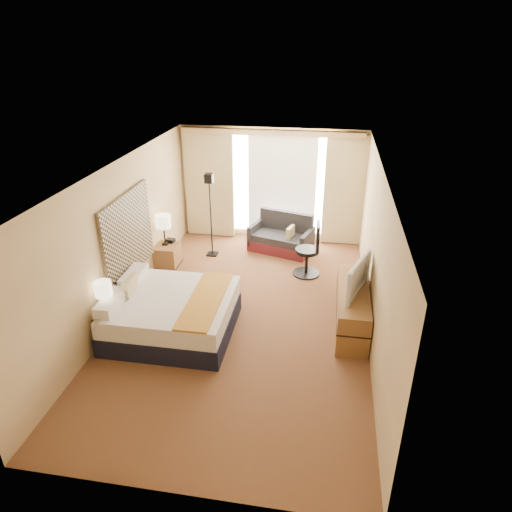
% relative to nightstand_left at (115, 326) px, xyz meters
% --- Properties ---
extents(floor, '(4.20, 7.00, 0.02)m').
position_rel_nightstand_left_xyz_m(floor, '(1.87, 1.05, -0.28)').
color(floor, '#4F1716').
rests_on(floor, ground).
extents(ceiling, '(4.20, 7.00, 0.02)m').
position_rel_nightstand_left_xyz_m(ceiling, '(1.87, 1.05, 2.33)').
color(ceiling, white).
rests_on(ceiling, wall_back).
extents(wall_back, '(4.20, 0.02, 2.60)m').
position_rel_nightstand_left_xyz_m(wall_back, '(1.87, 4.55, 1.02)').
color(wall_back, beige).
rests_on(wall_back, ground).
extents(wall_front, '(4.20, 0.02, 2.60)m').
position_rel_nightstand_left_xyz_m(wall_front, '(1.87, -2.45, 1.02)').
color(wall_front, beige).
rests_on(wall_front, ground).
extents(wall_left, '(0.02, 7.00, 2.60)m').
position_rel_nightstand_left_xyz_m(wall_left, '(-0.23, 1.05, 1.02)').
color(wall_left, beige).
rests_on(wall_left, ground).
extents(wall_right, '(0.02, 7.00, 2.60)m').
position_rel_nightstand_left_xyz_m(wall_right, '(3.97, 1.05, 1.02)').
color(wall_right, beige).
rests_on(wall_right, ground).
extents(headboard, '(0.06, 1.85, 1.50)m').
position_rel_nightstand_left_xyz_m(headboard, '(-0.19, 1.25, 1.01)').
color(headboard, black).
rests_on(headboard, wall_left).
extents(nightstand_left, '(0.45, 0.52, 0.55)m').
position_rel_nightstand_left_xyz_m(nightstand_left, '(0.00, 0.00, 0.00)').
color(nightstand_left, olive).
rests_on(nightstand_left, floor).
extents(nightstand_right, '(0.45, 0.52, 0.55)m').
position_rel_nightstand_left_xyz_m(nightstand_right, '(0.00, 2.50, 0.00)').
color(nightstand_right, olive).
rests_on(nightstand_right, floor).
extents(media_dresser, '(0.50, 1.80, 0.70)m').
position_rel_nightstand_left_xyz_m(media_dresser, '(3.70, 1.05, 0.07)').
color(media_dresser, olive).
rests_on(media_dresser, floor).
extents(window, '(2.30, 0.02, 2.30)m').
position_rel_nightstand_left_xyz_m(window, '(2.12, 4.52, 1.04)').
color(window, white).
rests_on(window, wall_back).
extents(curtains, '(4.12, 0.19, 2.56)m').
position_rel_nightstand_left_xyz_m(curtains, '(1.87, 4.44, 1.13)').
color(curtains, beige).
rests_on(curtains, floor).
extents(bed, '(1.93, 1.77, 0.94)m').
position_rel_nightstand_left_xyz_m(bed, '(0.81, 0.40, 0.07)').
color(bed, black).
rests_on(bed, floor).
extents(loveseat, '(1.51, 1.09, 0.85)m').
position_rel_nightstand_left_xyz_m(loveseat, '(2.21, 3.84, 0.01)').
color(loveseat, maroon).
rests_on(loveseat, floor).
extents(floor_lamp, '(0.23, 0.23, 1.85)m').
position_rel_nightstand_left_xyz_m(floor_lamp, '(0.72, 3.35, 1.03)').
color(floor_lamp, black).
rests_on(floor_lamp, floor).
extents(desk_chair, '(0.54, 0.54, 1.11)m').
position_rel_nightstand_left_xyz_m(desk_chair, '(2.90, 2.77, 0.22)').
color(desk_chair, black).
rests_on(desk_chair, floor).
extents(lamp_left, '(0.26, 0.26, 0.56)m').
position_rel_nightstand_left_xyz_m(lamp_left, '(-0.05, -0.07, 0.71)').
color(lamp_left, black).
rests_on(lamp_left, nightstand_left).
extents(lamp_right, '(0.31, 0.31, 0.64)m').
position_rel_nightstand_left_xyz_m(lamp_right, '(-0.04, 2.54, 0.77)').
color(lamp_right, black).
rests_on(lamp_right, nightstand_right).
extents(tissue_box, '(0.15, 0.15, 0.10)m').
position_rel_nightstand_left_xyz_m(tissue_box, '(-0.02, -0.07, 0.33)').
color(tissue_box, '#8AB1D5').
rests_on(tissue_box, nightstand_left).
extents(telephone, '(0.20, 0.16, 0.07)m').
position_rel_nightstand_left_xyz_m(telephone, '(0.02, 2.68, 0.31)').
color(telephone, black).
rests_on(telephone, nightstand_right).
extents(television, '(0.47, 0.99, 0.58)m').
position_rel_nightstand_left_xyz_m(television, '(3.65, 0.97, 0.71)').
color(television, black).
rests_on(television, media_dresser).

